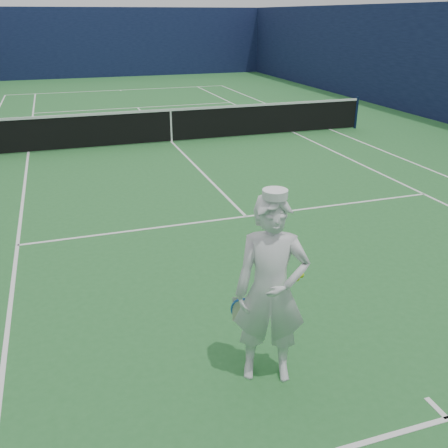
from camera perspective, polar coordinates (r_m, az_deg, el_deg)
name	(u,v)px	position (r m, az deg, el deg)	size (l,w,h in m)	color
ground	(172,142)	(15.48, -5.99, 9.29)	(80.00, 80.00, 0.00)	#286B30
court_markings	(172,142)	(15.47, -5.99, 9.31)	(11.03, 23.83, 0.01)	white
windscreen_fence	(169,74)	(15.14, -6.31, 16.67)	(20.12, 36.12, 4.00)	#10183C
tennis_net	(171,124)	(15.36, -6.08, 11.31)	(12.88, 0.09, 1.07)	#141E4C
tennis_player	(271,291)	(5.08, 5.38, -7.63)	(0.87, 0.74, 2.10)	white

